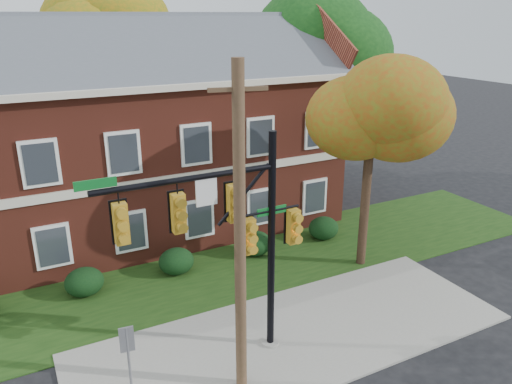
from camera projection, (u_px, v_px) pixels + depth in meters
name	position (u px, v px, depth m)	size (l,w,h in m)	color
ground	(313.00, 355.00, 15.08)	(120.00, 120.00, 0.00)	black
sidewalk	(295.00, 336.00, 15.90)	(14.00, 5.00, 0.08)	gray
grass_strip	(230.00, 269.00, 20.09)	(30.00, 6.00, 0.04)	#193811
apartment_building	(133.00, 125.00, 22.52)	(18.80, 8.80, 9.74)	maroon
hedge_left	(84.00, 282.00, 18.12)	(1.40, 1.26, 1.05)	black
hedge_center	(176.00, 261.00, 19.63)	(1.40, 1.26, 1.05)	black
hedge_right	(255.00, 244.00, 21.15)	(1.40, 1.26, 1.05)	black
hedge_far_right	(323.00, 228.00, 22.66)	(1.40, 1.26, 1.05)	black
tree_near_right	(380.00, 102.00, 18.32)	(4.50, 4.25, 8.58)	black
tree_right_rear	(331.00, 45.00, 27.08)	(6.30, 5.95, 10.62)	black
tree_far_rear	(116.00, 30.00, 28.36)	(6.84, 6.46, 11.52)	black
traffic_signal	(232.00, 229.00, 13.54)	(6.09, 0.54, 6.79)	gray
utility_pole	(240.00, 239.00, 12.29)	(1.36, 0.39, 8.83)	#483721
sign_post	(128.00, 355.00, 12.43)	(0.37, 0.08, 2.50)	slate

